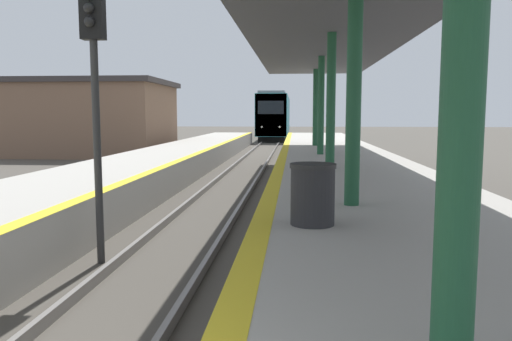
% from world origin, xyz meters
% --- Properties ---
extents(train, '(2.71, 17.39, 4.44)m').
position_xyz_m(train, '(0.00, 49.30, 2.26)').
color(train, black).
rests_on(train, ground).
extents(signal_near, '(0.36, 0.31, 4.47)m').
position_xyz_m(signal_near, '(-1.04, 6.39, 3.12)').
color(signal_near, '#2D2D2D').
rests_on(signal_near, ground).
extents(station_canopy, '(4.72, 26.49, 3.81)m').
position_xyz_m(station_canopy, '(3.03, 12.18, 4.57)').
color(station_canopy, '#1E5133').
rests_on(station_canopy, platform_right).
extents(trash_bin, '(0.62, 0.62, 0.83)m').
position_xyz_m(trash_bin, '(2.34, 5.35, 1.35)').
color(trash_bin, '#262628').
rests_on(trash_bin, platform_right).
extents(station_building, '(10.22, 7.39, 4.44)m').
position_xyz_m(station_building, '(-10.65, 28.03, 2.24)').
color(station_building, brown).
rests_on(station_building, ground).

